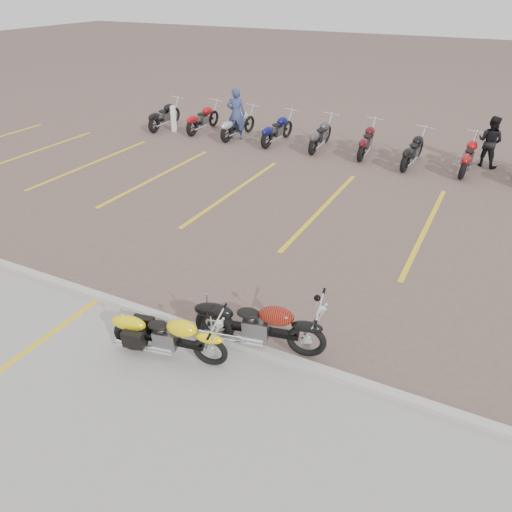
{
  "coord_description": "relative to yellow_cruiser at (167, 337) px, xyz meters",
  "views": [
    {
      "loc": [
        3.99,
        -7.7,
        5.43
      ],
      "look_at": [
        0.21,
        -0.3,
        0.75
      ],
      "focal_mm": 35.0,
      "sensor_mm": 36.0,
      "label": 1
    }
  ],
  "objects": [
    {
      "name": "person_b",
      "position": [
        3.67,
        12.38,
        0.41
      ],
      "size": [
        0.95,
        0.84,
        1.62
      ],
      "primitive_type": "imported",
      "rotation": [
        0.0,
        0.0,
        2.8
      ],
      "color": "black",
      "rests_on": "ground"
    },
    {
      "name": "curb",
      "position": [
        0.15,
        0.74,
        -0.34
      ],
      "size": [
        60.0,
        0.18,
        0.12
      ],
      "primitive_type": "cube",
      "color": "#ADAAA3",
      "rests_on": "ground"
    },
    {
      "name": "flame_cruiser",
      "position": [
        1.17,
        0.85,
        0.05
      ],
      "size": [
        2.2,
        0.58,
        0.91
      ],
      "rotation": [
        0.09,
        0.0,
        0.2
      ],
      "color": "black",
      "rests_on": "ground"
    },
    {
      "name": "person_a",
      "position": [
        -5.08,
        11.43,
        0.54
      ],
      "size": [
        0.8,
        0.67,
        1.88
      ],
      "primitive_type": "imported",
      "rotation": [
        0.0,
        0.0,
        3.51
      ],
      "color": "navy",
      "rests_on": "ground"
    },
    {
      "name": "concrete_apron",
      "position": [
        0.15,
        -1.76,
        -0.4
      ],
      "size": [
        60.0,
        5.0,
        0.01
      ],
      "primitive_type": "cube",
      "color": "#9E9B93",
      "rests_on": "ground"
    },
    {
      "name": "bollard",
      "position": [
        -7.78,
        11.17,
        0.1
      ],
      "size": [
        0.16,
        0.16,
        1.0
      ],
      "primitive_type": "cube",
      "rotation": [
        0.0,
        0.0,
        0.07
      ],
      "color": "white",
      "rests_on": "ground"
    },
    {
      "name": "parking_stripes",
      "position": [
        0.15,
        6.74,
        -0.4
      ],
      "size": [
        38.0,
        5.5,
        0.01
      ],
      "primitive_type": null,
      "color": "gold",
      "rests_on": "ground"
    },
    {
      "name": "ground",
      "position": [
        0.15,
        2.74,
        -0.4
      ],
      "size": [
        100.0,
        100.0,
        0.0
      ],
      "primitive_type": "plane",
      "color": "brown",
      "rests_on": "ground"
    },
    {
      "name": "bg_bike_row",
      "position": [
        0.66,
        11.46,
        0.15
      ],
      "size": [
        18.8,
        2.0,
        1.1
      ],
      "color": "black",
      "rests_on": "ground"
    },
    {
      "name": "yellow_cruiser",
      "position": [
        0.0,
        0.0,
        0.0
      ],
      "size": [
        1.97,
        0.49,
        0.81
      ],
      "rotation": [
        0.09,
        0.0,
        0.19
      ],
      "color": "black",
      "rests_on": "ground"
    }
  ]
}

